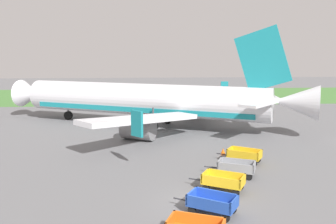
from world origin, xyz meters
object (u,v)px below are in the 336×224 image
Objects in this scene: baggage_cart_far_end at (244,155)px; baggage_cart_second_in_row at (212,203)px; baggage_cart_third_in_row at (223,181)px; baggage_cart_fourth_in_row at (236,168)px; traffic_cone_near_plane at (223,151)px; airplane at (149,100)px.

baggage_cart_second_in_row is at bearing -116.16° from baggage_cart_far_end.
baggage_cart_far_end is (4.27, 8.70, 0.00)m from baggage_cart_second_in_row.
baggage_cart_third_in_row is 0.98× the size of baggage_cart_fourth_in_row.
baggage_cart_fourth_in_row reaches higher than traffic_cone_near_plane.
baggage_cart_third_in_row is 2.98m from baggage_cart_fourth_in_row.
baggage_cart_second_in_row is 11.46m from traffic_cone_near_plane.
baggage_cart_second_in_row is 0.96× the size of baggage_cart_fourth_in_row.
airplane is 62.95× the size of traffic_cone_near_plane.
baggage_cart_third_in_row is (4.17, -20.42, -2.45)m from airplane.
airplane reaches higher than traffic_cone_near_plane.
airplane is 10.44× the size of baggage_cart_far_end.
airplane is 20.98m from baggage_cart_third_in_row.
baggage_cart_far_end is 2.60m from traffic_cone_near_plane.
baggage_cart_fourth_in_row is (2.84, 5.72, 0.00)m from baggage_cart_second_in_row.
baggage_cart_fourth_in_row is 5.32m from traffic_cone_near_plane.
airplane reaches higher than baggage_cart_second_in_row.
baggage_cart_far_end is at bearing -63.96° from traffic_cone_near_plane.
airplane is at bearing 101.54° from baggage_cart_third_in_row.
baggage_cart_second_in_row and baggage_cart_far_end have the same top height.
airplane is 16.67m from baggage_cart_far_end.
baggage_cart_second_in_row is at bearing -83.10° from airplane.
baggage_cart_third_in_row is 6.15× the size of traffic_cone_near_plane.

